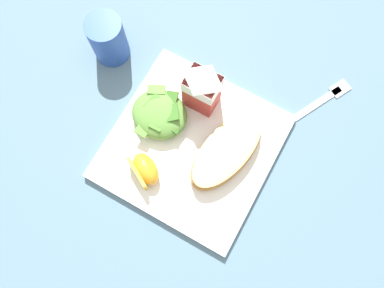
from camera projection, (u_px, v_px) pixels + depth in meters
The scene contains 8 objects.
ground at pixel (192, 148), 0.68m from camera, with size 3.00×3.00×0.00m, color slate.
white_plate at pixel (192, 147), 0.68m from camera, with size 0.28×0.28×0.02m, color white.
cheesy_pizza_bread at pixel (227, 151), 0.65m from camera, with size 0.11×0.18×0.04m.
green_salad_pile at pixel (160, 114), 0.66m from camera, with size 0.10×0.10×0.04m.
milk_carton at pixel (202, 88), 0.63m from camera, with size 0.06×0.05×0.11m.
orange_wedge_front at pixel (145, 169), 0.64m from camera, with size 0.07×0.06×0.04m.
metal_fork at pixel (315, 105), 0.70m from camera, with size 0.10×0.18×0.01m.
drinking_blue_cup at pixel (108, 39), 0.69m from camera, with size 0.07×0.07×0.09m, color #284CA3.
Camera 1 is at (0.08, -0.15, 0.66)m, focal length 35.24 mm.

